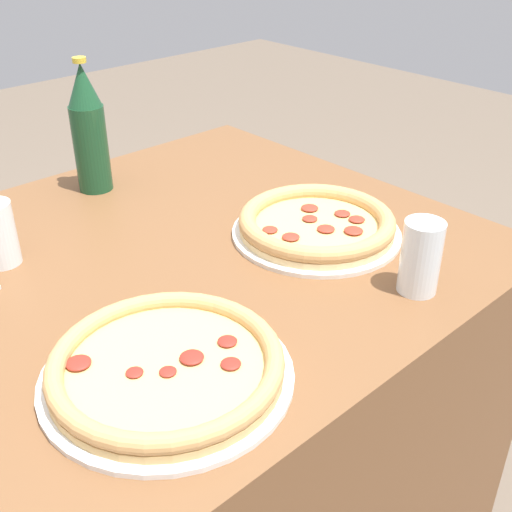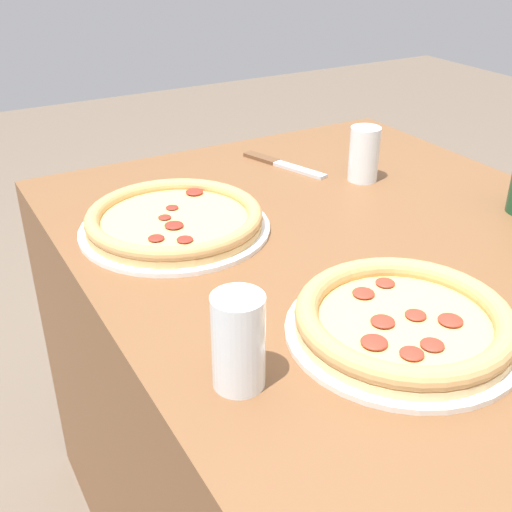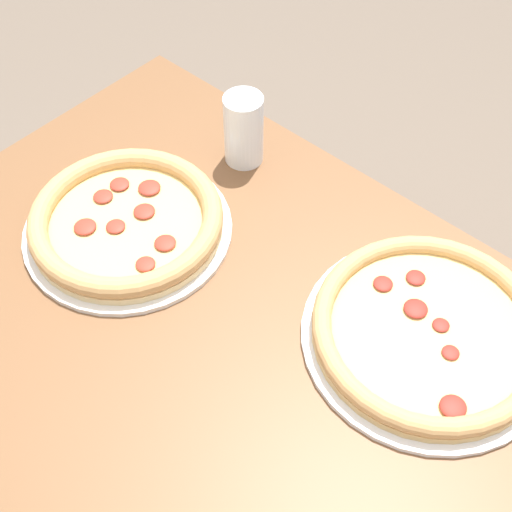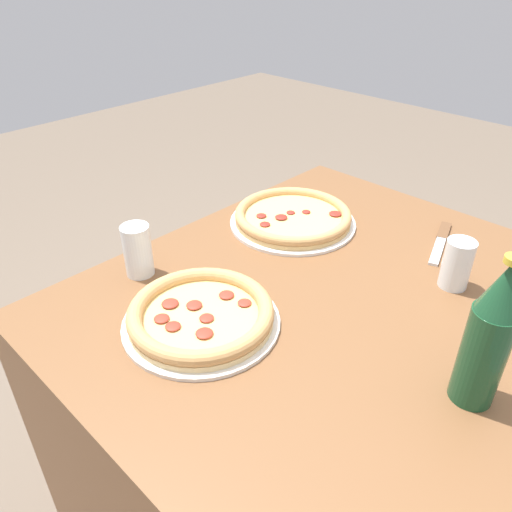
{
  "view_description": "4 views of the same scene",
  "coord_description": "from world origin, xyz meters",
  "px_view_note": "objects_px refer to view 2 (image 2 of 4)",
  "views": [
    {
      "loc": [
        0.53,
        0.81,
        1.33
      ],
      "look_at": [
        -0.03,
        0.21,
        0.85
      ],
      "focal_mm": 45.0,
      "sensor_mm": 36.0,
      "label": 1
    },
    {
      "loc": [
        -0.76,
        0.63,
        1.27
      ],
      "look_at": [
        -0.04,
        0.22,
        0.82
      ],
      "focal_mm": 45.0,
      "sensor_mm": 36.0,
      "label": 2
    },
    {
      "loc": [
        0.35,
        -0.27,
        1.57
      ],
      "look_at": [
        -0.05,
        0.17,
        0.85
      ],
      "focal_mm": 50.0,
      "sensor_mm": 36.0,
      "label": 3
    },
    {
      "loc": [
        -0.73,
        -0.47,
        1.41
      ],
      "look_at": [
        -0.06,
        0.17,
        0.82
      ],
      "focal_mm": 35.0,
      "sensor_mm": 36.0,
      "label": 4
    }
  ],
  "objects_px": {
    "pizza_salami": "(403,321)",
    "glass_mango_juice": "(364,155)",
    "knife": "(280,164)",
    "pizza_veggie": "(175,220)",
    "glass_lemonade": "(238,346)"
  },
  "relations": [
    {
      "from": "glass_lemonade",
      "to": "glass_mango_juice",
      "type": "distance_m",
      "value": 0.69
    },
    {
      "from": "knife",
      "to": "glass_mango_juice",
      "type": "bearing_deg",
      "value": -146.38
    },
    {
      "from": "glass_lemonade",
      "to": "knife",
      "type": "height_order",
      "value": "glass_lemonade"
    },
    {
      "from": "pizza_veggie",
      "to": "glass_mango_juice",
      "type": "height_order",
      "value": "glass_mango_juice"
    },
    {
      "from": "pizza_veggie",
      "to": "glass_mango_juice",
      "type": "distance_m",
      "value": 0.43
    },
    {
      "from": "pizza_veggie",
      "to": "glass_lemonade",
      "type": "height_order",
      "value": "glass_lemonade"
    },
    {
      "from": "glass_mango_juice",
      "to": "pizza_veggie",
      "type": "bearing_deg",
      "value": 93.77
    },
    {
      "from": "pizza_salami",
      "to": "pizza_veggie",
      "type": "bearing_deg",
      "value": 17.36
    },
    {
      "from": "pizza_salami",
      "to": "knife",
      "type": "xyz_separation_m",
      "value": [
        0.62,
        -0.19,
        -0.02
      ]
    },
    {
      "from": "pizza_veggie",
      "to": "glass_lemonade",
      "type": "xyz_separation_m",
      "value": [
        -0.41,
        0.1,
        0.03
      ]
    },
    {
      "from": "pizza_salami",
      "to": "glass_mango_juice",
      "type": "xyz_separation_m",
      "value": [
        0.46,
        -0.29,
        0.03
      ]
    },
    {
      "from": "knife",
      "to": "pizza_veggie",
      "type": "bearing_deg",
      "value": 119.36
    },
    {
      "from": "pizza_salami",
      "to": "glass_lemonade",
      "type": "height_order",
      "value": "glass_lemonade"
    },
    {
      "from": "pizza_salami",
      "to": "glass_mango_juice",
      "type": "bearing_deg",
      "value": -32.48
    },
    {
      "from": "knife",
      "to": "pizza_salami",
      "type": "bearing_deg",
      "value": 162.82
    }
  ]
}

